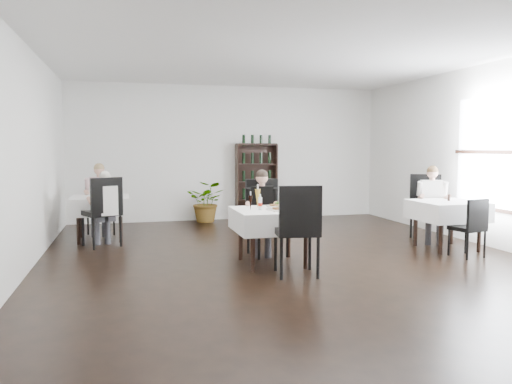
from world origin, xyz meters
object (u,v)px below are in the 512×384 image
potted_tree (207,202)px  diner_main (262,206)px  main_table (272,220)px  wine_shelf (256,182)px

potted_tree → diner_main: (0.28, -3.50, 0.30)m
main_table → diner_main: diner_main is taller
diner_main → main_table: bearing=-92.9°
main_table → potted_tree: 4.17m
diner_main → wine_shelf: bearing=76.7°
wine_shelf → potted_tree: size_ratio=1.94×
main_table → potted_tree: bearing=93.5°
potted_tree → main_table: bearing=-86.5°
main_table → wine_shelf: bearing=78.2°
wine_shelf → potted_tree: (-1.15, -0.15, -0.40)m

